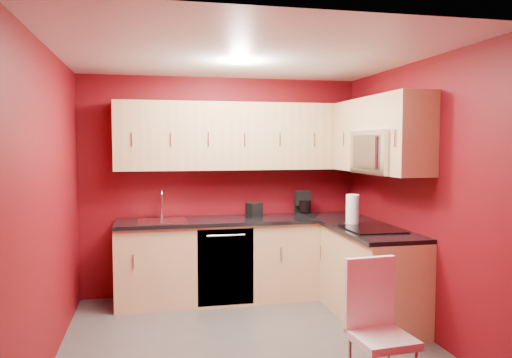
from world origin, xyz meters
name	(u,v)px	position (x,y,z in m)	size (l,w,h in m)	color
floor	(247,340)	(0.00, 0.00, 0.00)	(3.20, 3.20, 0.00)	#4B4846
ceiling	(246,55)	(0.00, 0.00, 2.50)	(3.20, 3.20, 0.00)	white
wall_back	(222,186)	(0.00, 1.50, 1.25)	(3.20, 3.20, 0.00)	#5E080C
wall_front	(296,228)	(0.00, -1.50, 1.25)	(3.20, 3.20, 0.00)	#5E080C
wall_left	(52,205)	(-1.60, 0.00, 1.25)	(3.00, 3.00, 0.00)	#5E080C
wall_right	(414,196)	(1.60, 0.00, 1.25)	(3.00, 3.00, 0.00)	#5E080C
base_cabinets_back	(244,260)	(0.20, 1.20, 0.43)	(2.80, 0.60, 0.87)	#DAAF7D
base_cabinets_right	(371,276)	(1.30, 0.25, 0.43)	(0.60, 1.30, 0.87)	#DAAF7D
countertop_back	(244,220)	(0.20, 1.19, 0.89)	(2.80, 0.63, 0.04)	black
countertop_right	(371,231)	(1.29, 0.23, 0.89)	(0.63, 1.27, 0.04)	black
upper_cabinets_back	(242,136)	(0.20, 1.32, 1.83)	(2.80, 0.35, 0.75)	tan
upper_cabinets_right	(377,129)	(1.42, 0.44, 1.89)	(0.35, 1.55, 0.75)	tan
microwave	(385,152)	(1.39, 0.20, 1.66)	(0.42, 0.76, 0.42)	silver
cooktop	(372,229)	(1.28, 0.20, 0.92)	(0.50, 0.55, 0.01)	black
sink	(162,217)	(-0.70, 1.20, 0.94)	(0.52, 0.42, 0.35)	silver
dishwasher_front	(226,267)	(-0.05, 0.91, 0.43)	(0.60, 0.02, 0.82)	black
downlight	(240,62)	(0.00, 0.30, 2.48)	(0.20, 0.20, 0.01)	white
coffee_maker	(305,203)	(0.93, 1.24, 1.05)	(0.17, 0.23, 0.28)	black
napkin_holder	(254,210)	(0.34, 1.28, 0.99)	(0.15, 0.15, 0.16)	black
paper_towel	(352,210)	(1.21, 0.51, 1.07)	(0.18, 0.18, 0.31)	white
dining_chair	(382,331)	(0.70, -1.20, 0.47)	(0.38, 0.40, 0.94)	white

